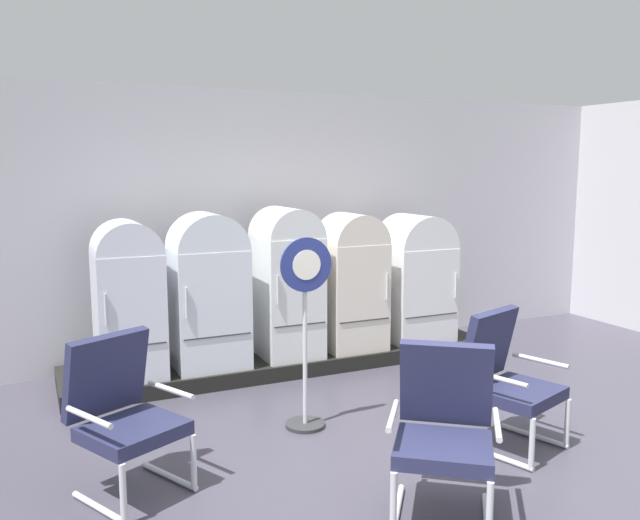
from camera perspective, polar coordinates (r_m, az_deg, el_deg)
name	(u,v)px	position (r m, az deg, el deg)	size (l,w,h in m)	color
ground	(462,503)	(4.45, 12.45, -20.21)	(12.00, 10.00, 0.05)	#3F3B47
back_wall	(263,223)	(7.19, -5.03, 3.29)	(11.76, 0.12, 2.89)	silver
display_plinth	(285,359)	(6.87, -3.07, -8.70)	(4.47, 0.95, 0.15)	black
refrigerator_0	(128,295)	(6.16, -16.60, -2.95)	(0.59, 0.65, 1.45)	white
refrigerator_1	(208,287)	(6.28, -9.84, -2.32)	(0.69, 0.62, 1.49)	white
refrigerator_2	(287,277)	(6.58, -2.96, -1.54)	(0.59, 0.72, 1.52)	white
refrigerator_3	(352,277)	(6.83, 2.81, -1.55)	(0.62, 0.62, 1.44)	silver
refrigerator_4	(415,275)	(7.28, 8.41, -1.29)	(0.72, 0.69, 1.40)	white
armchair_left	(123,409)	(4.41, -17.05, -12.47)	(0.80, 0.83, 1.02)	silver
armchair_right	(506,374)	(5.07, 16.14, -9.69)	(0.76, 0.79, 1.02)	silver
armchair_center	(444,423)	(4.08, 10.93, -14.00)	(0.84, 0.85, 1.02)	silver
sign_stand	(306,339)	(5.13, -1.28, -6.96)	(0.43, 0.32, 1.54)	#2D2D30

